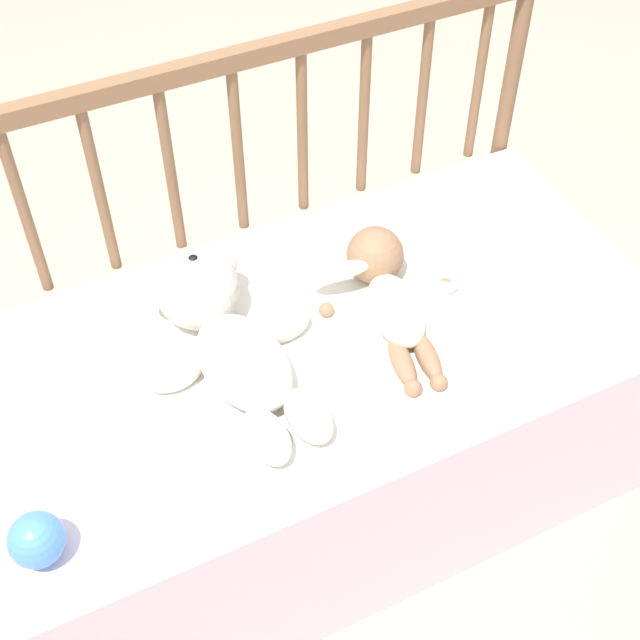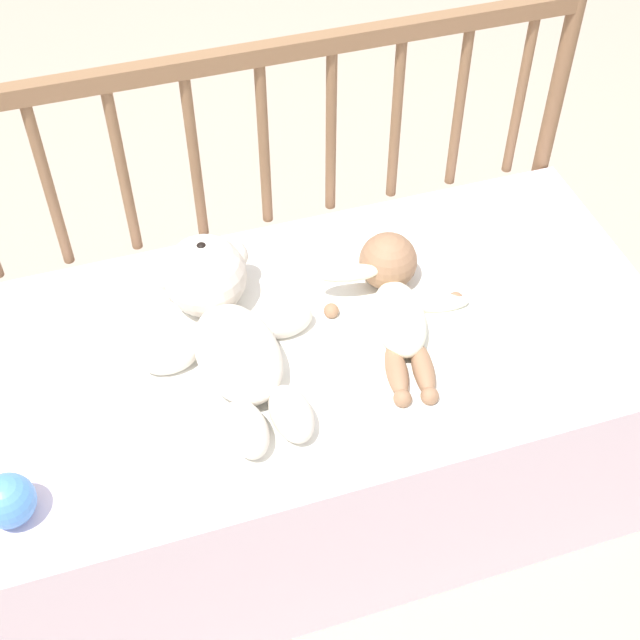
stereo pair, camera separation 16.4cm
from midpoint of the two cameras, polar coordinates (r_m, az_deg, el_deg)
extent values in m
plane|color=tan|center=(2.10, 2.20, -10.48)|extent=(12.00, 12.00, 0.00)
cube|color=silver|center=(1.89, 2.42, -6.39)|extent=(1.35, 0.68, 0.51)
cylinder|color=brown|center=(2.20, 15.87, 8.66)|extent=(0.04, 0.04, 0.92)
cube|color=brown|center=(1.70, -1.09, 16.55)|extent=(1.31, 0.03, 0.04)
cylinder|color=brown|center=(1.76, -14.44, 8.06)|extent=(0.02, 0.02, 0.38)
cylinder|color=brown|center=(1.77, -9.91, 9.08)|extent=(0.02, 0.02, 0.38)
cylinder|color=brown|center=(1.79, -5.41, 10.03)|extent=(0.02, 0.02, 0.38)
cylinder|color=brown|center=(1.81, -0.99, 10.90)|extent=(0.02, 0.02, 0.38)
cylinder|color=brown|center=(1.85, 3.29, 11.68)|extent=(0.02, 0.02, 0.38)
cylinder|color=brown|center=(1.90, 7.41, 12.36)|extent=(0.02, 0.02, 0.38)
cylinder|color=brown|center=(1.95, 11.33, 12.95)|extent=(0.02, 0.02, 0.38)
cylinder|color=brown|center=(2.02, 15.02, 13.45)|extent=(0.02, 0.02, 0.38)
cube|color=white|center=(1.66, 2.15, -2.18)|extent=(0.85, 0.58, 0.01)
ellipsoid|color=silver|center=(1.60, -2.38, -2.28)|extent=(0.17, 0.25, 0.10)
sphere|color=silver|center=(1.69, -4.63, 2.69)|extent=(0.16, 0.16, 0.16)
sphere|color=beige|center=(1.66, -4.72, 3.77)|extent=(0.07, 0.07, 0.07)
sphere|color=black|center=(1.65, -4.78, 4.47)|extent=(0.02, 0.02, 0.02)
sphere|color=silver|center=(1.70, -6.98, 2.79)|extent=(0.06, 0.06, 0.06)
sphere|color=silver|center=(1.73, -2.96, 3.98)|extent=(0.06, 0.06, 0.06)
ellipsoid|color=silver|center=(1.63, -6.74, -2.45)|extent=(0.11, 0.08, 0.07)
ellipsoid|color=silver|center=(1.67, 0.54, -0.17)|extent=(0.11, 0.08, 0.07)
ellipsoid|color=silver|center=(1.51, -1.64, -7.18)|extent=(0.08, 0.13, 0.07)
ellipsoid|color=silver|center=(1.53, 1.22, -6.20)|extent=(0.08, 0.13, 0.07)
ellipsoid|color=#EAEACC|center=(1.69, 7.88, -0.05)|extent=(0.13, 0.20, 0.07)
sphere|color=#936B4C|center=(1.76, 7.04, 3.63)|extent=(0.12, 0.12, 0.12)
ellipsoid|color=#EAEACC|center=(1.71, 4.54, 2.87)|extent=(0.13, 0.06, 0.04)
ellipsoid|color=#EAEACC|center=(1.75, 10.24, 0.88)|extent=(0.13, 0.06, 0.04)
sphere|color=#936B4C|center=(1.71, 3.46, 0.45)|extent=(0.03, 0.03, 0.03)
sphere|color=#936B4C|center=(1.77, 11.35, 1.12)|extent=(0.03, 0.03, 0.03)
ellipsoid|color=#936B4C|center=(1.62, 7.80, -3.41)|extent=(0.06, 0.13, 0.04)
ellipsoid|color=#936B4C|center=(1.64, 9.47, -3.24)|extent=(0.06, 0.13, 0.04)
sphere|color=#936B4C|center=(1.59, 8.26, -5.16)|extent=(0.03, 0.03, 0.03)
sphere|color=#936B4C|center=(1.60, 9.97, -4.98)|extent=(0.03, 0.03, 0.03)
sphere|color=#4C8CDB|center=(1.48, -16.37, -11.23)|extent=(0.09, 0.09, 0.09)
camera|label=1|loc=(0.08, -87.13, 3.11)|focal=50.00mm
camera|label=2|loc=(0.08, 92.87, -3.11)|focal=50.00mm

